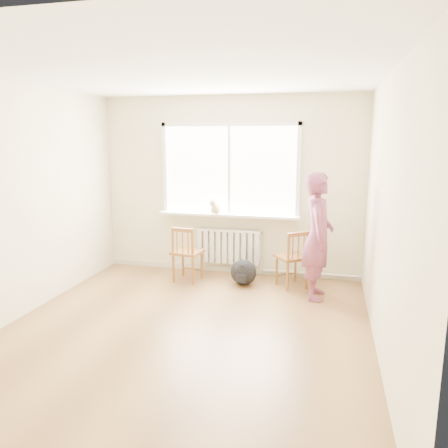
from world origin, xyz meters
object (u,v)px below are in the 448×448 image
Objects in this scene: cat at (216,207)px; backpack at (243,272)px; chair_left at (186,254)px; chair_right at (294,259)px; person at (318,236)px.

backpack is at bearing -25.32° from cat.
cat is at bearing -121.10° from chair_left.
backpack is (0.84, 0.05, -0.23)m from chair_left.
person reaches higher than chair_right.
chair_left reaches higher than backpack.
chair_left is at bearing -31.40° from chair_right.
backpack is at bearing 74.30° from person.
chair_left is 1.01× the size of chair_right.
backpack is at bearing -30.95° from chair_right.
cat is 1.03× the size of backpack.
person reaches higher than backpack.
chair_right is 2.15× the size of cat.
chair_left is 0.88m from backpack.
person is (0.32, -0.31, 0.41)m from chair_right.
person is at bearing -10.97° from cat.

